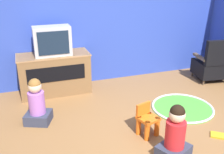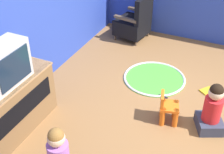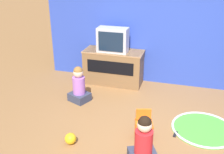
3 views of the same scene
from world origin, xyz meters
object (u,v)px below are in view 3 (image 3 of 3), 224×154
object	(u,v)px
television	(113,40)
child_watching_left	(79,86)
yellow_kid_chair	(144,126)
toy_ball	(70,139)
remote_control	(175,134)
tv_cabinet	(113,66)
child_watching_center	(144,143)

from	to	relation	value
television	child_watching_left	distance (m)	1.22
yellow_kid_chair	toy_ball	bearing A→B (deg)	-172.37
toy_ball	remote_control	bearing A→B (deg)	24.05
tv_cabinet	child_watching_left	size ratio (longest dim) A/B	1.81
child_watching_left	toy_ball	xyz separation A→B (m)	(0.39, -1.27, -0.22)
television	toy_ball	size ratio (longest dim) A/B	3.70
television	remote_control	distance (m)	2.34
yellow_kid_chair	tv_cabinet	bearing A→B (deg)	102.04
tv_cabinet	yellow_kid_chair	size ratio (longest dim) A/B	2.88
tv_cabinet	television	size ratio (longest dim) A/B	2.02
tv_cabinet	child_watching_left	xyz separation A→B (m)	(-0.40, -0.99, -0.08)
yellow_kid_chair	toy_ball	size ratio (longest dim) A/B	2.60
remote_control	toy_ball	bearing A→B (deg)	124.91
child_watching_left	child_watching_center	bearing A→B (deg)	-19.48
television	child_watching_left	xyz separation A→B (m)	(-0.40, -0.93, -0.69)
child_watching_left	child_watching_center	xyz separation A→B (m)	(1.48, -1.36, 0.00)
television	toy_ball	distance (m)	2.38
child_watching_center	toy_ball	world-z (taller)	child_watching_center
television	child_watching_left	world-z (taller)	television
child_watching_center	yellow_kid_chair	bearing A→B (deg)	74.00
child_watching_left	toy_ball	bearing A→B (deg)	-49.73
yellow_kid_chair	remote_control	size ratio (longest dim) A/B	2.84
television	remote_control	size ratio (longest dim) A/B	4.05
television	remote_control	xyz separation A→B (m)	(1.46, -1.54, -0.98)
child_watching_center	remote_control	size ratio (longest dim) A/B	4.55
yellow_kid_chair	child_watching_center	xyz separation A→B (m)	(0.09, -0.54, 0.11)
television	toy_ball	world-z (taller)	television
toy_ball	yellow_kid_chair	bearing A→B (deg)	24.42
tv_cabinet	remote_control	world-z (taller)	tv_cabinet
child_watching_left	child_watching_center	size ratio (longest dim) A/B	0.99
television	child_watching_center	bearing A→B (deg)	-64.71
child_watching_center	child_watching_left	bearing A→B (deg)	112.19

